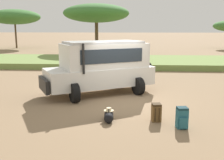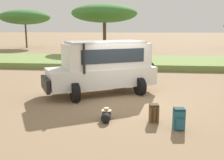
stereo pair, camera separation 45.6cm
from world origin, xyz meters
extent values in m
plane|color=#8C7051|center=(0.00, 0.00, 0.00)|extent=(320.00, 320.00, 0.00)
cube|color=olive|center=(0.00, 11.43, 0.22)|extent=(120.00, 7.00, 0.44)
cube|color=silver|center=(-1.13, 1.26, 0.82)|extent=(5.21, 4.04, 0.84)
cube|color=silver|center=(-0.91, 1.38, 1.79)|extent=(4.21, 3.41, 1.10)
cube|color=#232D38|center=(-2.25, 0.64, 1.74)|extent=(0.81, 1.39, 0.77)
cube|color=#232D38|center=(-0.47, 0.59, 1.84)|extent=(2.59, 1.46, 0.60)
cube|color=#232D38|center=(-1.35, 2.17, 1.84)|extent=(2.59, 1.46, 0.60)
cube|color=#B7B7B7|center=(-0.96, 1.36, 2.39)|extent=(3.83, 3.16, 0.10)
cube|color=black|center=(-3.38, 0.02, 0.65)|extent=(0.92, 1.49, 0.56)
cylinder|color=black|center=(-1.63, -0.12, 1.79)|extent=(0.10, 0.10, 1.25)
cylinder|color=black|center=(-1.99, -0.32, 0.40)|extent=(0.63, 0.84, 0.80)
cylinder|color=black|center=(-2.93, 1.37, 0.40)|extent=(0.63, 0.84, 0.80)
cylinder|color=black|center=(0.67, 1.15, 0.40)|extent=(0.63, 0.84, 0.80)
cylinder|color=black|center=(-0.27, 2.85, 0.40)|extent=(0.63, 0.84, 0.80)
cylinder|color=black|center=(1.14, 2.52, 0.97)|extent=(0.55, 0.75, 0.74)
cube|color=#235B6B|center=(1.88, -2.90, 0.30)|extent=(0.36, 0.30, 0.60)
cube|color=#235B6B|center=(1.90, -3.07, 0.22)|extent=(0.25, 0.11, 0.33)
cube|color=#13323A|center=(1.88, -2.90, 0.63)|extent=(0.34, 0.31, 0.07)
cylinder|color=#13323A|center=(1.94, -2.74, 0.30)|extent=(0.04, 0.04, 0.51)
cylinder|color=#13323A|center=(1.79, -2.75, 0.30)|extent=(0.04, 0.04, 0.51)
cube|color=brown|center=(1.16, -2.34, 0.27)|extent=(0.33, 0.30, 0.54)
cube|color=brown|center=(1.13, -2.17, 0.20)|extent=(0.23, 0.11, 0.30)
cube|color=#3A2A16|center=(1.16, -2.34, 0.57)|extent=(0.32, 0.31, 0.07)
cylinder|color=#3A2A16|center=(1.11, -2.51, 0.27)|extent=(0.04, 0.04, 0.46)
cylinder|color=#3A2A16|center=(1.24, -2.49, 0.27)|extent=(0.04, 0.04, 0.46)
cylinder|color=black|center=(-0.41, -2.39, 0.15)|extent=(0.33, 0.51, 0.30)
sphere|color=black|center=(-0.43, -2.14, 0.15)|extent=(0.30, 0.30, 0.30)
sphere|color=black|center=(-0.40, -2.63, 0.15)|extent=(0.30, 0.30, 0.30)
torus|color=black|center=(-0.41, -2.39, 0.32)|extent=(0.03, 0.17, 0.16)
cylinder|color=beige|center=(-0.42, -2.29, 0.32)|extent=(0.34, 0.34, 0.02)
cylinder|color=beige|center=(-0.42, -2.29, 0.36)|extent=(0.17, 0.17, 0.09)
cylinder|color=brown|center=(-16.85, 28.19, 1.84)|extent=(0.25, 0.25, 3.67)
ellipsoid|color=#3D7533|center=(-16.85, 28.19, 4.61)|extent=(7.61, 7.00, 2.21)
cylinder|color=brown|center=(-3.58, 19.94, 1.88)|extent=(0.39, 0.39, 3.77)
ellipsoid|color=#3D7533|center=(-3.58, 19.94, 4.66)|extent=(7.50, 7.99, 2.10)
camera|label=1|loc=(0.25, -10.66, 3.04)|focal=42.00mm
camera|label=2|loc=(0.70, -10.62, 3.04)|focal=42.00mm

